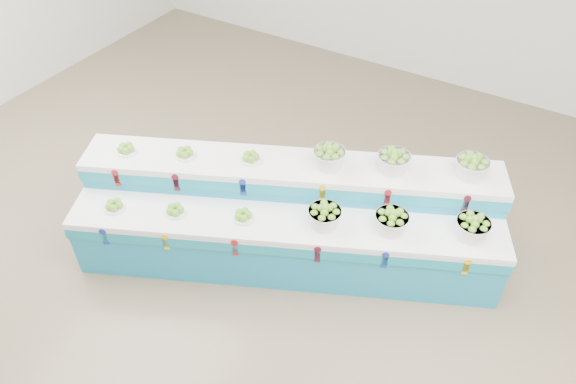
% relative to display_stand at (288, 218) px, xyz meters
% --- Properties ---
extents(ground, '(10.00, 10.00, 0.00)m').
position_rel_display_stand_xyz_m(ground, '(-0.18, -0.64, -0.51)').
color(ground, '#76634C').
rests_on(ground, ground).
extents(display_stand, '(4.36, 2.78, 1.02)m').
position_rel_display_stand_xyz_m(display_stand, '(0.00, 0.00, 0.00)').
color(display_stand, '#1E8FBB').
rests_on(display_stand, ground).
extents(plate_lower_left, '(0.28, 0.28, 0.10)m').
position_rel_display_stand_xyz_m(plate_lower_left, '(-1.44, -0.95, 0.26)').
color(plate_lower_left, white).
rests_on(plate_lower_left, display_stand).
extents(plate_lower_mid, '(0.28, 0.28, 0.10)m').
position_rel_display_stand_xyz_m(plate_lower_mid, '(-0.88, -0.69, 0.26)').
color(plate_lower_mid, white).
rests_on(plate_lower_mid, display_stand).
extents(plate_lower_right, '(0.28, 0.28, 0.10)m').
position_rel_display_stand_xyz_m(plate_lower_right, '(-0.26, -0.41, 0.26)').
color(plate_lower_right, white).
rests_on(plate_lower_right, display_stand).
extents(basket_lower_left, '(0.42, 0.42, 0.23)m').
position_rel_display_stand_xyz_m(basket_lower_left, '(0.45, -0.08, 0.33)').
color(basket_lower_left, silver).
rests_on(basket_lower_left, display_stand).
extents(basket_lower_mid, '(0.42, 0.42, 0.23)m').
position_rel_display_stand_xyz_m(basket_lower_mid, '(1.03, 0.18, 0.33)').
color(basket_lower_mid, silver).
rests_on(basket_lower_mid, display_stand).
extents(basket_lower_right, '(0.42, 0.42, 0.23)m').
position_rel_display_stand_xyz_m(basket_lower_right, '(1.70, 0.48, 0.33)').
color(basket_lower_right, silver).
rests_on(basket_lower_right, display_stand).
extents(plate_upper_left, '(0.28, 0.28, 0.10)m').
position_rel_display_stand_xyz_m(plate_upper_left, '(-1.66, -0.46, 0.56)').
color(plate_upper_left, white).
rests_on(plate_upper_left, display_stand).
extents(plate_upper_mid, '(0.28, 0.28, 0.10)m').
position_rel_display_stand_xyz_m(plate_upper_mid, '(-1.10, -0.21, 0.56)').
color(plate_upper_mid, white).
rests_on(plate_upper_mid, display_stand).
extents(plate_upper_right, '(0.28, 0.28, 0.10)m').
position_rel_display_stand_xyz_m(plate_upper_right, '(-0.48, 0.07, 0.56)').
color(plate_upper_right, white).
rests_on(plate_upper_right, display_stand).
extents(basket_upper_left, '(0.42, 0.42, 0.23)m').
position_rel_display_stand_xyz_m(basket_upper_left, '(0.23, 0.40, 0.63)').
color(basket_upper_left, silver).
rests_on(basket_upper_left, display_stand).
extents(basket_upper_mid, '(0.42, 0.42, 0.23)m').
position_rel_display_stand_xyz_m(basket_upper_mid, '(0.81, 0.66, 0.63)').
color(basket_upper_mid, silver).
rests_on(basket_upper_mid, display_stand).
extents(basket_upper_right, '(0.42, 0.42, 0.23)m').
position_rel_display_stand_xyz_m(basket_upper_right, '(1.48, 0.97, 0.63)').
color(basket_upper_right, silver).
rests_on(basket_upper_right, display_stand).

